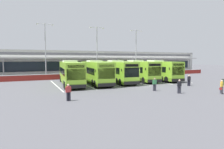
{
  "coord_description": "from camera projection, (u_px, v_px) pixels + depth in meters",
  "views": [
    {
      "loc": [
        -14.43,
        -22.88,
        3.95
      ],
      "look_at": [
        -2.6,
        3.0,
        1.6
      ],
      "focal_mm": 30.01,
      "sensor_mm": 36.0,
      "label": 1
    }
  ],
  "objects": [
    {
      "name": "red_barrier_wall",
      "position": [
        101.0,
        75.0,
        40.14
      ],
      "size": [
        60.0,
        0.4,
        1.1
      ],
      "color": "maroon",
      "rests_on": "ground"
    },
    {
      "name": "bay_stripe_centre",
      "position": [
        129.0,
        81.0,
        33.35
      ],
      "size": [
        0.14,
        13.0,
        0.01
      ],
      "primitive_type": "cube",
      "color": "silver",
      "rests_on": "ground"
    },
    {
      "name": "bay_stripe_far_west",
      "position": [
        56.0,
        85.0,
        28.13
      ],
      "size": [
        0.14,
        13.0,
        0.01
      ],
      "primitive_type": "cube",
      "color": "silver",
      "rests_on": "ground"
    },
    {
      "name": "bay_stripe_east",
      "position": [
        166.0,
        79.0,
        36.83
      ],
      "size": [
        0.14,
        13.0,
        0.01
      ],
      "primitive_type": "cube",
      "color": "silver",
      "rests_on": "ground"
    },
    {
      "name": "ground_plane",
      "position": [
        137.0,
        86.0,
        27.04
      ],
      "size": [
        200.0,
        200.0,
        0.0
      ],
      "primitive_type": "plane",
      "color": "#4C4C51"
    },
    {
      "name": "pedestrian_with_handbag",
      "position": [
        222.0,
        86.0,
        21.12
      ],
      "size": [
        0.65,
        0.43,
        1.62
      ],
      "color": "slate",
      "rests_on": "ground"
    },
    {
      "name": "pedestrian_approaching_bus",
      "position": [
        68.0,
        92.0,
        17.6
      ],
      "size": [
        0.54,
        0.29,
        1.62
      ],
      "color": "black",
      "rests_on": "ground"
    },
    {
      "name": "terminal_building",
      "position": [
        84.0,
        63.0,
        51.18
      ],
      "size": [
        70.0,
        13.0,
        6.0
      ],
      "color": "silver",
      "rests_on": "ground"
    },
    {
      "name": "lamp_post_centre",
      "position": [
        97.0,
        48.0,
        41.04
      ],
      "size": [
        3.24,
        0.28,
        11.0
      ],
      "color": "#9E9EA3",
      "rests_on": "ground"
    },
    {
      "name": "coach_bus_right_centre",
      "position": [
        137.0,
        71.0,
        34.81
      ],
      "size": [
        3.91,
        12.34,
        3.78
      ],
      "color": "#8CC633",
      "rests_on": "ground"
    },
    {
      "name": "lamp_post_west",
      "position": [
        45.0,
        47.0,
        37.09
      ],
      "size": [
        3.24,
        0.28,
        11.0
      ],
      "color": "#9E9EA3",
      "rests_on": "ground"
    },
    {
      "name": "coach_bus_leftmost",
      "position": [
        71.0,
        73.0,
        28.8
      ],
      "size": [
        3.91,
        12.34,
        3.78
      ],
      "color": "#8CC633",
      "rests_on": "ground"
    },
    {
      "name": "pedestrian_in_dark_coat",
      "position": [
        179.0,
        86.0,
        21.47
      ],
      "size": [
        0.54,
        0.33,
        1.62
      ],
      "color": "#33333D",
      "rests_on": "ground"
    },
    {
      "name": "bay_stripe_mid_west",
      "position": [
        107.0,
        82.0,
        31.61
      ],
      "size": [
        0.14,
        13.0,
        0.01
      ],
      "primitive_type": "cube",
      "color": "silver",
      "rests_on": "ground"
    },
    {
      "name": "bay_stripe_west",
      "position": [
        83.0,
        84.0,
        29.87
      ],
      "size": [
        0.14,
        13.0,
        0.01
      ],
      "primitive_type": "cube",
      "color": "silver",
      "rests_on": "ground"
    },
    {
      "name": "coach_bus_centre",
      "position": [
        117.0,
        72.0,
        32.36
      ],
      "size": [
        3.91,
        12.34,
        3.78
      ],
      "color": "#8CC633",
      "rests_on": "ground"
    },
    {
      "name": "bay_stripe_mid_east",
      "position": [
        148.0,
        80.0,
        35.09
      ],
      "size": [
        0.14,
        13.0,
        0.01
      ],
      "primitive_type": "cube",
      "color": "silver",
      "rests_on": "ground"
    },
    {
      "name": "coach_bus_left_centre",
      "position": [
        96.0,
        72.0,
        30.36
      ],
      "size": [
        3.91,
        12.34,
        3.78
      ],
      "color": "#8CC633",
      "rests_on": "ground"
    },
    {
      "name": "pedestrian_near_bin",
      "position": [
        155.0,
        84.0,
        23.17
      ],
      "size": [
        0.54,
        0.36,
        1.62
      ],
      "color": "#33333D",
      "rests_on": "ground"
    },
    {
      "name": "pedestrian_child",
      "position": [
        189.0,
        80.0,
        27.53
      ],
      "size": [
        0.54,
        0.34,
        1.62
      ],
      "color": "black",
      "rests_on": "ground"
    },
    {
      "name": "lamp_post_east",
      "position": [
        136.0,
        49.0,
        45.36
      ],
      "size": [
        3.24,
        0.28,
        11.0
      ],
      "color": "#9E9EA3",
      "rests_on": "ground"
    },
    {
      "name": "litter_bin",
      "position": [
        223.0,
        82.0,
        28.38
      ],
      "size": [
        0.54,
        0.54,
        0.93
      ],
      "color": "#2D5133",
      "rests_on": "ground"
    },
    {
      "name": "coach_bus_rightmost",
      "position": [
        158.0,
        70.0,
        35.98
      ],
      "size": [
        3.91,
        12.34,
        3.78
      ],
      "color": "#8CC633",
      "rests_on": "ground"
    }
  ]
}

